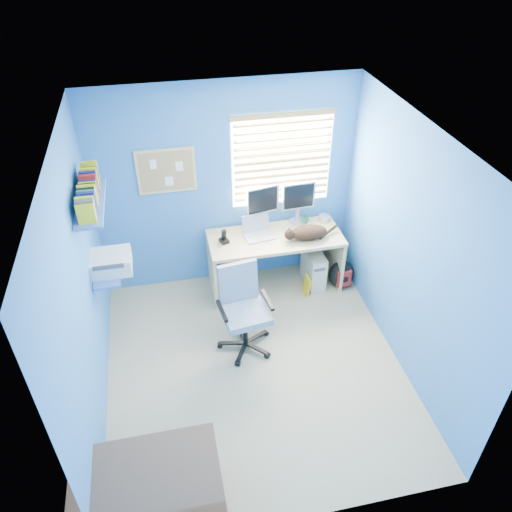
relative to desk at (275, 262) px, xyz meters
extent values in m
cube|color=tan|center=(-0.51, -1.26, -0.37)|extent=(3.00, 3.20, 0.00)
cube|color=white|center=(-0.51, -1.26, 2.13)|extent=(3.00, 3.20, 0.00)
cube|color=#3079CB|center=(-0.51, 0.34, 0.88)|extent=(3.00, 0.01, 2.50)
cube|color=#3079CB|center=(-0.51, -2.86, 0.88)|extent=(3.00, 0.01, 2.50)
cube|color=#3079CB|center=(-2.01, -1.26, 0.88)|extent=(0.01, 3.20, 2.50)
cube|color=#3079CB|center=(0.99, -1.26, 0.88)|extent=(0.01, 3.20, 2.50)
cube|color=tan|center=(0.00, 0.00, 0.00)|extent=(1.57, 0.65, 0.74)
cube|color=silver|center=(-0.19, 0.04, 0.48)|extent=(0.36, 0.30, 0.22)
cube|color=silver|center=(-0.10, 0.26, 0.64)|extent=(0.42, 0.20, 0.54)
cube|color=silver|center=(0.33, 0.26, 0.64)|extent=(0.41, 0.15, 0.54)
cube|color=black|center=(-0.61, 0.01, 0.45)|extent=(0.12, 0.13, 0.17)
imported|color=#256451|center=(0.43, 0.22, 0.42)|extent=(0.10, 0.09, 0.10)
cylinder|color=silver|center=(0.67, 0.22, 0.41)|extent=(0.13, 0.13, 0.07)
ellipsoid|color=black|center=(0.37, -0.11, 0.45)|extent=(0.45, 0.26, 0.16)
cube|color=beige|center=(0.49, -0.03, -0.14)|extent=(0.21, 0.45, 0.45)
cube|color=tan|center=(-0.48, 0.10, -0.17)|extent=(0.35, 0.28, 0.41)
cube|color=yellow|center=(0.35, -0.23, -0.25)|extent=(0.03, 0.17, 0.24)
ellipsoid|color=black|center=(0.81, -0.19, -0.18)|extent=(0.34, 0.26, 0.38)
cube|color=#453628|center=(-1.62, -2.60, -0.11)|extent=(1.07, 0.76, 0.52)
cylinder|color=black|center=(-0.55, -0.95, -0.34)|extent=(0.63, 0.63, 0.06)
cylinder|color=black|center=(-0.55, -0.95, -0.12)|extent=(0.06, 0.06, 0.39)
cube|color=#7E9FBC|center=(-0.55, -0.95, 0.12)|extent=(0.52, 0.52, 0.08)
cube|color=#7E9FBC|center=(-0.58, -0.73, 0.38)|extent=(0.42, 0.12, 0.44)
cube|color=white|center=(0.14, 0.33, 1.18)|extent=(1.15, 0.01, 1.10)
cube|color=#AC7D49|center=(0.14, 0.30, 1.18)|extent=(1.10, 0.03, 1.00)
cube|color=tan|center=(-1.16, 0.33, 1.18)|extent=(0.64, 0.02, 0.52)
cube|color=tan|center=(-1.16, 0.32, 1.18)|extent=(0.58, 0.01, 0.46)
cube|color=#426DC2|center=(-1.87, -0.51, 0.55)|extent=(0.26, 0.55, 0.03)
cube|color=silver|center=(-1.83, -0.51, 0.65)|extent=(0.42, 0.34, 0.18)
cube|color=#426DC2|center=(-1.88, -0.51, 1.35)|extent=(0.24, 0.90, 0.03)
cube|color=navy|center=(-1.89, -0.51, 1.48)|extent=(0.15, 0.80, 0.22)
camera|label=1|loc=(-1.23, -4.68, 3.66)|focal=35.00mm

